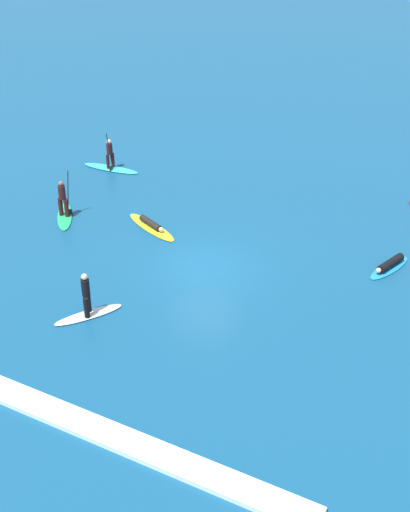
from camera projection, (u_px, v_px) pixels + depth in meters
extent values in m
plane|color=navy|center=(205.00, 266.00, 28.69)|extent=(120.00, 120.00, 0.00)
ellipsoid|color=yellow|center=(151.00, 227.00, 31.47)|extent=(3.29, 1.98, 0.08)
cylinder|color=black|center=(151.00, 223.00, 31.40)|extent=(1.38, 0.82, 0.30)
sphere|color=beige|center=(161.00, 229.00, 30.86)|extent=(0.27, 0.27, 0.21)
ellipsoid|color=#23B266|center=(65.00, 216.00, 32.35)|extent=(2.17, 2.61, 0.08)
cylinder|color=#381414|center=(67.00, 208.00, 32.06)|extent=(0.29, 0.29, 0.86)
cylinder|color=#381414|center=(61.00, 207.00, 32.16)|extent=(0.29, 0.29, 0.86)
cylinder|color=#381414|center=(62.00, 192.00, 31.71)|extent=(0.45, 0.45, 0.66)
sphere|color=brown|center=(61.00, 183.00, 31.49)|extent=(0.31, 0.31, 0.22)
cylinder|color=black|center=(68.00, 193.00, 31.93)|extent=(0.22, 0.18, 2.15)
cube|color=black|center=(70.00, 212.00, 32.46)|extent=(0.20, 0.17, 0.32)
ellipsoid|color=#33C6CC|center=(111.00, 168.00, 36.96)|extent=(3.24, 0.96, 0.09)
cylinder|color=#381414|center=(108.00, 161.00, 36.67)|extent=(0.18, 0.18, 0.76)
cylinder|color=#381414|center=(113.00, 160.00, 36.82)|extent=(0.18, 0.18, 0.76)
cylinder|color=#381414|center=(110.00, 149.00, 36.39)|extent=(0.34, 0.34, 0.57)
sphere|color=beige|center=(109.00, 142.00, 36.18)|extent=(0.26, 0.26, 0.24)
cylinder|color=black|center=(110.00, 151.00, 36.15)|extent=(0.08, 0.42, 2.06)
cube|color=black|center=(111.00, 169.00, 36.65)|extent=(0.08, 0.20, 0.32)
ellipsoid|color=white|center=(88.00, 315.00, 25.73)|extent=(1.92, 2.50, 0.09)
cylinder|color=black|center=(86.00, 307.00, 25.34)|extent=(0.28, 0.28, 0.82)
cylinder|color=black|center=(88.00, 302.00, 25.65)|extent=(0.28, 0.28, 0.82)
cylinder|color=black|center=(86.00, 288.00, 25.11)|extent=(0.42, 0.42, 0.68)
sphere|color=beige|center=(84.00, 277.00, 24.87)|extent=(0.33, 0.33, 0.24)
ellipsoid|color=#1E8CD1|center=(389.00, 268.00, 28.53)|extent=(1.40, 2.57, 0.08)
cylinder|color=black|center=(391.00, 263.00, 28.45)|extent=(0.79, 1.52, 0.34)
sphere|color=beige|center=(379.00, 270.00, 27.94)|extent=(0.27, 0.27, 0.21)
cube|color=white|center=(57.00, 413.00, 21.32)|extent=(16.95, 0.90, 0.18)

